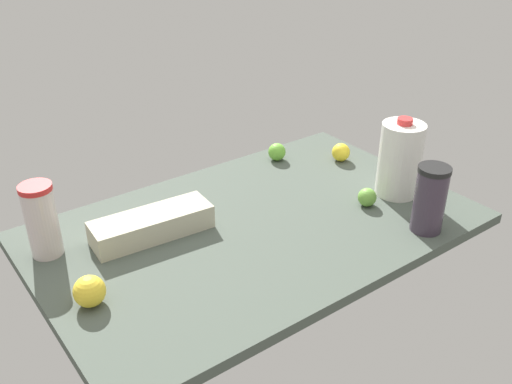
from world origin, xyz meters
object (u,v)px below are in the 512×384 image
object	(u,v)px
egg_carton	(152,225)
milk_jug	(400,159)
lime_beside_bowl	(367,197)
lemon_by_jug	(89,291)
lime_far_back	(277,152)
shaker_bottle	(430,199)
tumbler_cup	(42,220)
lemon_loose	(341,152)

from	to	relation	value
egg_carton	milk_jug	distance (cm)	75.04
milk_jug	lime_beside_bowl	bearing A→B (deg)	0.57
lemon_by_jug	lime_far_back	bearing A→B (deg)	-156.77
shaker_bottle	tumbler_cup	xyz separation A→B (cm)	(86.98, -50.26, 0.37)
shaker_bottle	milk_jug	bearing A→B (deg)	-116.84
tumbler_cup	lemon_loose	distance (cm)	99.38
shaker_bottle	lime_far_back	distance (cm)	59.72
egg_carton	shaker_bottle	xyz separation A→B (cm)	(-61.40, 41.88, 6.26)
lemon_by_jug	lime_far_back	world-z (taller)	lemon_by_jug
lemon_loose	lime_far_back	size ratio (longest dim) A/B	1.03
egg_carton	shaker_bottle	bearing A→B (deg)	150.10
lime_far_back	milk_jug	bearing A→B (deg)	110.12
lemon_by_jug	lemon_loose	distance (cm)	100.32
tumbler_cup	lime_far_back	world-z (taller)	tumbler_cup
shaker_bottle	milk_jug	xyz separation A→B (cm)	(-9.61, -18.99, 1.82)
shaker_bottle	milk_jug	size ratio (longest dim) A/B	0.78
lime_beside_bowl	lemon_loose	bearing A→B (deg)	-119.71
lemon_by_jug	egg_carton	bearing A→B (deg)	-144.62
milk_jug	lime_beside_bowl	xyz separation A→B (cm)	(12.92, 0.13, -8.62)
shaker_bottle	lemon_loose	distance (cm)	47.79
tumbler_cup	lime_far_back	size ratio (longest dim) A/B	3.31
lemon_by_jug	lemon_loose	size ratio (longest dim) A/B	1.19
lemon_by_jug	lime_beside_bowl	xyz separation A→B (cm)	(-82.65, 5.58, -0.91)
egg_carton	tumbler_cup	xyz separation A→B (cm)	(25.59, -8.38, 6.63)
egg_carton	lemon_loose	bearing A→B (deg)	-172.55
shaker_bottle	lemon_by_jug	distance (cm)	89.55
lemon_by_jug	tumbler_cup	bearing A→B (deg)	-87.71
lemon_loose	lime_far_back	xyz separation A→B (cm)	(17.16, -13.35, -0.10)
tumbler_cup	lime_beside_bowl	world-z (taller)	tumbler_cup
milk_jug	lime_far_back	bearing A→B (deg)	-69.88
shaker_bottle	tumbler_cup	world-z (taller)	tumbler_cup
lime_beside_bowl	shaker_bottle	bearing A→B (deg)	99.95
tumbler_cup	lime_beside_bowl	size ratio (longest dim) A/B	3.60
egg_carton	lime_far_back	distance (cm)	58.88
lemon_loose	shaker_bottle	bearing A→B (deg)	75.24
tumbler_cup	lemon_by_jug	bearing A→B (deg)	92.29
tumbler_cup	lemon_by_jug	size ratio (longest dim) A/B	2.70
egg_carton	lime_beside_bowl	distance (cm)	62.48
milk_jug	lemon_loose	size ratio (longest dim) A/B	3.95
lemon_by_jug	lime_beside_bowl	size ratio (longest dim) A/B	1.33
milk_jug	lime_far_back	distance (cm)	43.58
egg_carton	lemon_loose	size ratio (longest dim) A/B	5.27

